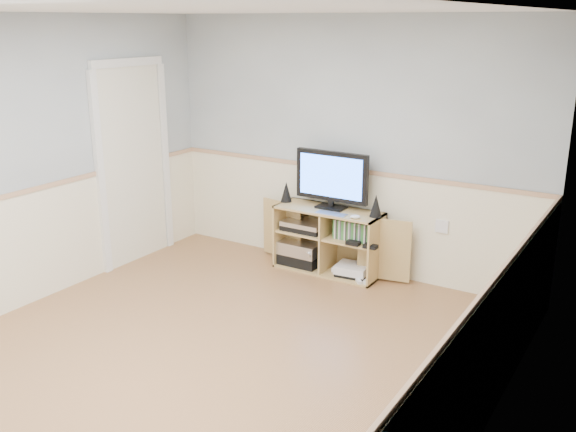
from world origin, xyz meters
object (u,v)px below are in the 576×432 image
at_px(media_cabinet, 331,238).
at_px(keyboard, 331,214).
at_px(game_consoles, 352,270).
at_px(monitor, 332,178).

distance_m(media_cabinet, keyboard, 0.39).
bearing_deg(keyboard, game_consoles, 37.18).
bearing_deg(keyboard, media_cabinet, 119.53).
relative_size(media_cabinet, game_consoles, 3.68).
bearing_deg(monitor, media_cabinet, 90.00).
height_order(monitor, game_consoles, monitor).
xyz_separation_m(media_cabinet, monitor, (0.00, -0.00, 0.63)).
bearing_deg(media_cabinet, monitor, -90.00).
bearing_deg(media_cabinet, game_consoles, -12.77).
bearing_deg(keyboard, monitor, 119.82).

